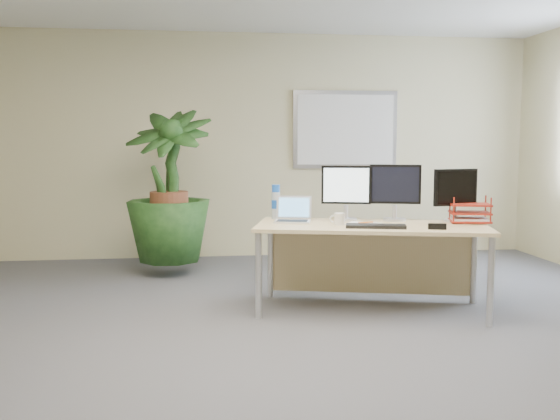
{
  "coord_description": "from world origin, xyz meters",
  "views": [
    {
      "loc": [
        -0.58,
        -3.6,
        1.39
      ],
      "look_at": [
        -0.08,
        0.35,
        0.96
      ],
      "focal_mm": 40.0,
      "sensor_mm": 36.0,
      "label": 1
    }
  ],
  "objects": [
    {
      "name": "floor",
      "position": [
        0.0,
        0.0,
        0.0
      ],
      "size": [
        8.0,
        8.0,
        0.0
      ],
      "primitive_type": "plane",
      "color": "#404145",
      "rests_on": "ground"
    },
    {
      "name": "back_wall",
      "position": [
        0.0,
        4.0,
        1.35
      ],
      "size": [
        7.0,
        0.04,
        2.7
      ],
      "primitive_type": "cube",
      "color": "#C5BB8B",
      "rests_on": "floor"
    },
    {
      "name": "whiteboard",
      "position": [
        1.2,
        3.97,
        1.55
      ],
      "size": [
        1.3,
        0.04,
        0.95
      ],
      "color": "#AEADB2",
      "rests_on": "back_wall"
    },
    {
      "name": "desk",
      "position": [
        0.84,
        1.44,
        0.57
      ],
      "size": [
        2.02,
        1.23,
        0.72
      ],
      "color": "tan",
      "rests_on": "floor"
    },
    {
      "name": "floor_plant",
      "position": [
        -0.91,
        2.99,
        0.75
      ],
      "size": [
        1.08,
        1.08,
        1.5
      ],
      "primitive_type": "imported",
      "rotation": [
        0.0,
        0.0,
        -0.36
      ],
      "color": "#153714",
      "rests_on": "floor"
    },
    {
      "name": "monitor_left",
      "position": [
        0.66,
        1.64,
        0.99
      ],
      "size": [
        0.42,
        0.19,
        0.47
      ],
      "color": "silver",
      "rests_on": "desk"
    },
    {
      "name": "monitor_right",
      "position": [
        1.08,
        1.56,
        1.0
      ],
      "size": [
        0.43,
        0.2,
        0.48
      ],
      "color": "silver",
      "rests_on": "desk"
    },
    {
      "name": "monitor_dark",
      "position": [
        1.56,
        1.43,
        0.98
      ],
      "size": [
        0.4,
        0.18,
        0.45
      ],
      "color": "silver",
      "rests_on": "desk"
    },
    {
      "name": "laptop",
      "position": [
        0.2,
        1.61,
        0.78
      ],
      "size": [
        0.36,
        0.33,
        0.22
      ],
      "color": "silver",
      "rests_on": "desk"
    },
    {
      "name": "keyboard",
      "position": [
        0.79,
        1.15,
        0.74
      ],
      "size": [
        0.49,
        0.27,
        0.03
      ],
      "primitive_type": "cube",
      "rotation": [
        0.0,
        0.0,
        -0.25
      ],
      "color": "black",
      "rests_on": "desk"
    },
    {
      "name": "coffee_mug",
      "position": [
        0.54,
        1.35,
        0.77
      ],
      "size": [
        0.13,
        0.09,
        0.1
      ],
      "color": "silver",
      "rests_on": "desk"
    },
    {
      "name": "spiral_notebook",
      "position": [
        0.74,
        1.34,
        0.73
      ],
      "size": [
        0.33,
        0.3,
        0.01
      ],
      "primitive_type": "cube",
      "rotation": [
        0.0,
        0.0,
        -0.55
      ],
      "color": "silver",
      "rests_on": "desk"
    },
    {
      "name": "orange_pen",
      "position": [
        0.76,
        1.35,
        0.74
      ],
      "size": [
        0.14,
        0.05,
        0.01
      ],
      "primitive_type": "cylinder",
      "rotation": [
        0.0,
        1.57,
        0.28
      ],
      "color": "#D65F17",
      "rests_on": "spiral_notebook"
    },
    {
      "name": "yellow_highlighter",
      "position": [
        0.97,
        1.23,
        0.73
      ],
      "size": [
        0.12,
        0.06,
        0.02
      ],
      "primitive_type": "cylinder",
      "rotation": [
        0.0,
        1.57,
        -0.39
      ],
      "color": "yellow",
      "rests_on": "desk"
    },
    {
      "name": "water_bottle",
      "position": [
        0.08,
        1.83,
        0.87
      ],
      "size": [
        0.08,
        0.08,
        0.3
      ],
      "color": "#A8B8C6",
      "rests_on": "desk"
    },
    {
      "name": "letter_tray",
      "position": [
        1.66,
        1.36,
        0.79
      ],
      "size": [
        0.38,
        0.32,
        0.15
      ],
      "color": "#9F2113",
      "rests_on": "desk"
    },
    {
      "name": "stapler",
      "position": [
        1.24,
        1.0,
        0.75
      ],
      "size": [
        0.14,
        0.07,
        0.05
      ],
      "primitive_type": "cube",
      "rotation": [
        0.0,
        0.0,
        -0.25
      ],
      "color": "black",
      "rests_on": "desk"
    }
  ]
}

